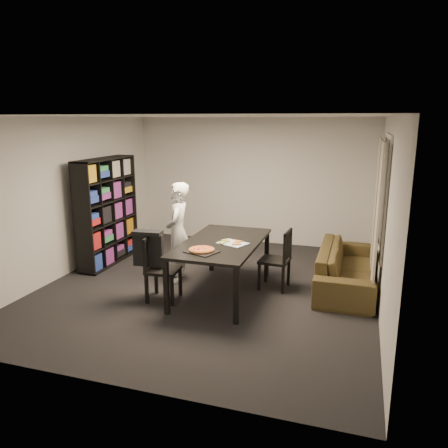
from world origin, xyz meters
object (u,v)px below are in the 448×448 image
(sofa, at_px, (347,267))
(baking_tray, at_px, (202,252))
(person, at_px, (178,232))
(bookshelf, at_px, (107,211))
(dining_table, at_px, (222,246))
(pepperoni_pizza, at_px, (202,250))
(chair_left, at_px, (157,264))
(chair_right, at_px, (280,256))

(sofa, bearing_deg, baking_tray, 127.37)
(person, relative_size, baking_tray, 4.00)
(bookshelf, bearing_deg, dining_table, -17.95)
(person, height_order, pepperoni_pizza, person)
(chair_left, bearing_deg, pepperoni_pizza, -100.37)
(baking_tray, bearing_deg, person, 129.34)
(baking_tray, relative_size, sofa, 0.19)
(chair_left, distance_m, pepperoni_pizza, 0.77)
(baking_tray, xyz_separation_m, sofa, (1.87, 1.43, -0.50))
(bookshelf, bearing_deg, person, -16.31)
(bookshelf, distance_m, chair_left, 2.08)
(chair_left, xyz_separation_m, pepperoni_pizza, (0.71, -0.06, 0.29))
(chair_right, bearing_deg, person, -81.89)
(dining_table, relative_size, sofa, 0.90)
(dining_table, xyz_separation_m, person, (-0.84, 0.32, 0.07))
(bookshelf, height_order, person, bookshelf)
(bookshelf, distance_m, dining_table, 2.55)
(chair_left, relative_size, chair_right, 1.01)
(bookshelf, bearing_deg, sofa, 0.91)
(dining_table, height_order, person, person)
(sofa, bearing_deg, pepperoni_pizza, 126.67)
(chair_left, height_order, pepperoni_pizza, chair_left)
(baking_tray, bearing_deg, pepperoni_pizza, 110.28)
(sofa, bearing_deg, bookshelf, 90.91)
(bookshelf, height_order, dining_table, bookshelf)
(chair_right, xyz_separation_m, pepperoni_pizza, (-0.91, -1.00, 0.30))
(chair_left, distance_m, chair_right, 1.87)
(person, distance_m, baking_tray, 1.17)
(bookshelf, height_order, chair_left, bookshelf)
(chair_right, height_order, baking_tray, chair_right)
(bookshelf, height_order, sofa, bookshelf)
(bookshelf, relative_size, sofa, 0.88)
(dining_table, height_order, pepperoni_pizza, pepperoni_pizza)
(baking_tray, bearing_deg, sofa, 37.37)
(baking_tray, bearing_deg, dining_table, 80.11)
(person, bearing_deg, bookshelf, -117.80)
(dining_table, height_order, chair_right, chair_right)
(pepperoni_pizza, distance_m, sofa, 2.41)
(baking_tray, xyz_separation_m, pepperoni_pizza, (-0.01, 0.03, 0.02))
(chair_right, distance_m, person, 1.66)
(bookshelf, bearing_deg, chair_left, -38.64)
(bookshelf, relative_size, chair_left, 2.01)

